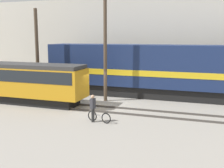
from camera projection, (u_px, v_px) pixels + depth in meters
ground_plane at (101, 105)px, 22.33m from camera, size 120.00×120.00×0.00m
track_near at (94, 108)px, 20.96m from camera, size 60.00×1.51×0.14m
track_far at (118, 94)px, 26.26m from camera, size 60.00×1.51×0.14m
building_backdrop at (136, 43)px, 31.72m from camera, size 42.92×6.00×9.31m
freight_locomotive at (151, 70)px, 24.86m from camera, size 18.77×3.04×5.23m
streetcar at (19, 80)px, 22.80m from camera, size 11.43×2.54×3.22m
bicycle at (99, 117)px, 17.73m from camera, size 1.69×0.52×0.74m
person at (93, 105)px, 17.67m from camera, size 0.29×0.40×1.76m
utility_pole_center at (37, 53)px, 25.11m from camera, size 0.31×0.31×7.79m
utility_pole_right at (105, 49)px, 22.94m from camera, size 0.29×0.29×8.71m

